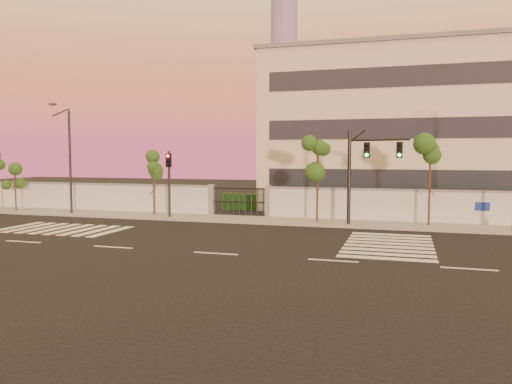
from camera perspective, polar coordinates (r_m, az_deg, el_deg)
ground at (r=21.48m, az=-4.62°, el=-7.03°), size 120.00×120.00×0.00m
sidewalk at (r=31.35m, az=2.41°, el=-3.30°), size 60.00×3.00×0.15m
perimeter_wall at (r=32.65m, az=3.25°, el=-1.24°), size 60.00×0.36×2.20m
hedge_row at (r=35.12m, az=5.98°, el=-1.28°), size 41.00×4.25×1.80m
institutional_building at (r=41.65m, az=18.68°, el=6.74°), size 24.40×12.40×12.25m
distant_skyscraper at (r=313.66m, az=3.20°, el=14.89°), size 16.00×16.00×118.00m
road_markings at (r=25.49m, az=-4.85°, el=-5.21°), size 57.00×7.62×0.02m
street_tree_b at (r=40.23m, az=-25.80°, el=1.48°), size 1.34×1.07×3.45m
street_tree_c at (r=34.45m, az=-11.54°, el=2.51°), size 1.42×1.13×4.34m
street_tree_d at (r=30.18m, az=7.10°, el=3.52°), size 1.53×1.22×5.19m
street_tree_e at (r=30.33m, az=19.33°, el=3.20°), size 1.54×1.23×5.11m
traffic_signal_main at (r=29.54m, az=11.97°, el=2.90°), size 3.48×1.19×5.61m
traffic_signal_secondary at (r=33.01m, az=-9.91°, el=1.81°), size 0.35×0.34×4.44m
streetlight_west at (r=36.77m, az=-20.63°, el=3.83°), size 0.45×1.82×7.57m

